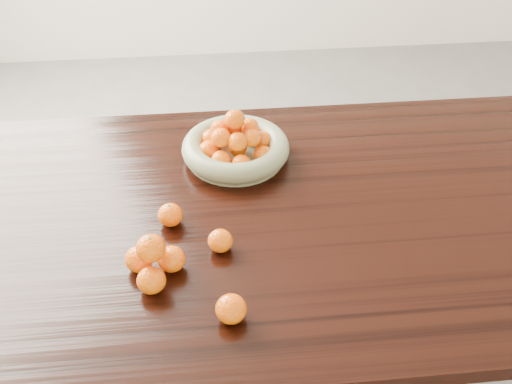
{
  "coord_description": "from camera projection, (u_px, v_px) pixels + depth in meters",
  "views": [
    {
      "loc": [
        -0.08,
        -1.08,
        1.69
      ],
      "look_at": [
        0.02,
        -0.02,
        0.83
      ],
      "focal_mm": 40.0,
      "sensor_mm": 36.0,
      "label": 1
    }
  ],
  "objects": [
    {
      "name": "orange_pyramid",
      "position": [
        153.0,
        261.0,
        1.24
      ],
      "size": [
        0.14,
        0.13,
        0.11
      ],
      "rotation": [
        0.0,
        0.0,
        -0.09
      ],
      "color": "orange",
      "rests_on": "dining_table"
    },
    {
      "name": "fruit_bowl",
      "position": [
        235.0,
        146.0,
        1.59
      ],
      "size": [
        0.3,
        0.3,
        0.15
      ],
      "rotation": [
        0.0,
        0.0,
        -0.01
      ],
      "color": "gray",
      "rests_on": "dining_table"
    },
    {
      "name": "loose_orange_1",
      "position": [
        231.0,
        309.0,
        1.16
      ],
      "size": [
        0.06,
        0.06,
        0.06
      ],
      "primitive_type": "ellipsoid",
      "color": "orange",
      "rests_on": "dining_table"
    },
    {
      "name": "loose_orange_0",
      "position": [
        170.0,
        215.0,
        1.38
      ],
      "size": [
        0.06,
        0.06,
        0.06
      ],
      "primitive_type": "ellipsoid",
      "color": "orange",
      "rests_on": "dining_table"
    },
    {
      "name": "dining_table",
      "position": [
        247.0,
        238.0,
        1.49
      ],
      "size": [
        2.0,
        1.0,
        0.75
      ],
      "color": "black",
      "rests_on": "ground"
    },
    {
      "name": "loose_orange_2",
      "position": [
        220.0,
        241.0,
        1.31
      ],
      "size": [
        0.06,
        0.06,
        0.05
      ],
      "primitive_type": "ellipsoid",
      "color": "orange",
      "rests_on": "dining_table"
    },
    {
      "name": "ground",
      "position": [
        249.0,
        381.0,
        1.91
      ],
      "size": [
        5.0,
        5.0,
        0.0
      ],
      "primitive_type": "plane",
      "color": "#63615E",
      "rests_on": "ground"
    }
  ]
}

